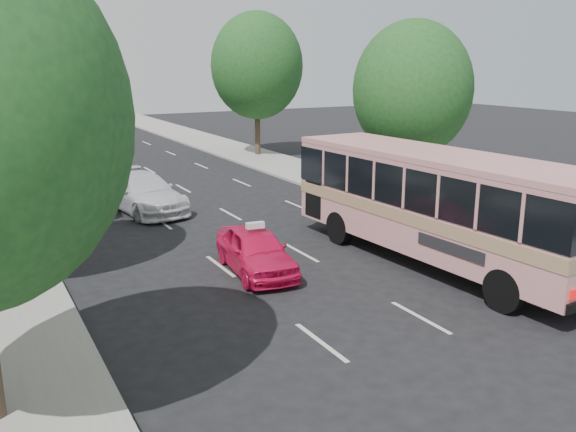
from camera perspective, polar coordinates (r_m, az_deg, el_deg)
ground at (r=16.62m, az=5.11°, el=-7.65°), size 120.00×120.00×0.00m
sidewalk_right at (r=37.50m, az=-0.87°, el=4.88°), size 4.00×90.00×0.12m
tree_right_near at (r=27.08m, az=11.78°, el=11.90°), size 5.10×5.10×7.95m
tree_right_far at (r=40.78m, az=-2.80°, el=14.18°), size 6.00×6.00×9.35m
pink_bus at (r=19.25m, az=13.72°, el=1.86°), size 3.42×11.16×3.52m
pink_taxi at (r=18.32m, az=-3.06°, el=-3.22°), size 2.08×4.20×1.38m
white_pickup at (r=26.49m, az=-13.39°, el=2.14°), size 2.94×5.72×1.59m
tour_coach_front at (r=29.50m, az=-22.88°, el=5.23°), size 3.82×11.97×3.52m
tour_coach_rear at (r=47.31m, az=-24.35°, el=8.40°), size 4.62×13.39×3.93m
taxi_roof_sign at (r=18.10m, az=-3.09°, el=-0.87°), size 0.57×0.24×0.18m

